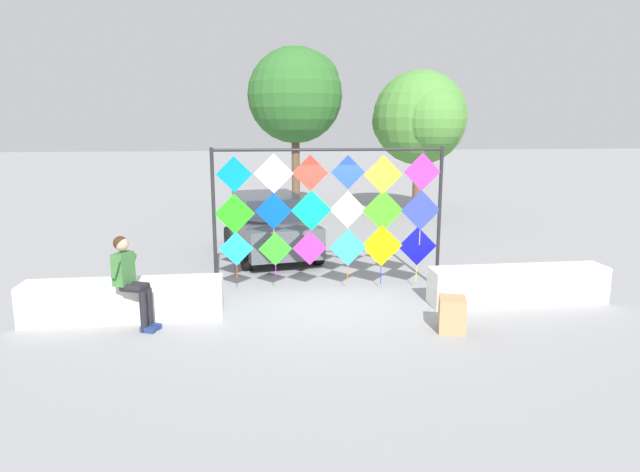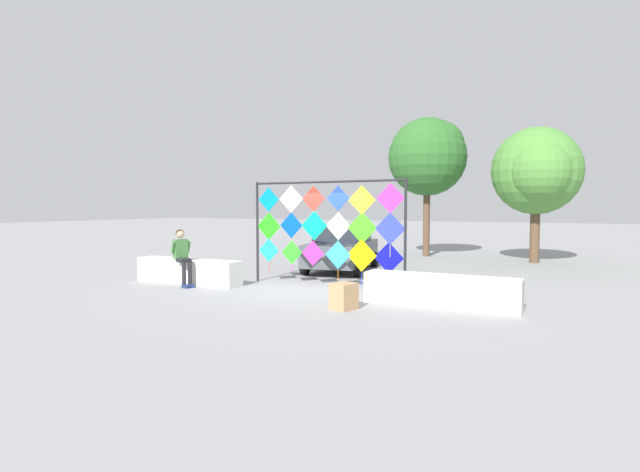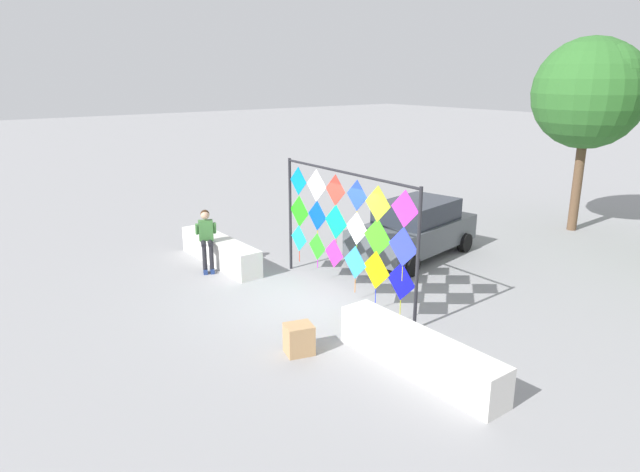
{
  "view_description": "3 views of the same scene",
  "coord_description": "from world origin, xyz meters",
  "px_view_note": "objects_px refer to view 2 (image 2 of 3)",
  "views": [
    {
      "loc": [
        -1.37,
        -9.71,
        3.27
      ],
      "look_at": [
        -0.07,
        0.45,
        1.2
      ],
      "focal_mm": 31.15,
      "sensor_mm": 36.0,
      "label": 1
    },
    {
      "loc": [
        6.13,
        -11.01,
        2.15
      ],
      "look_at": [
        0.32,
        0.2,
        1.4
      ],
      "focal_mm": 28.15,
      "sensor_mm": 36.0,
      "label": 2
    },
    {
      "loc": [
        9.29,
        -6.81,
        4.82
      ],
      "look_at": [
        0.02,
        0.24,
        1.46
      ],
      "focal_mm": 31.66,
      "sensor_mm": 36.0,
      "label": 3
    }
  ],
  "objects_px": {
    "kite_display_rack": "(327,223)",
    "tree_palm_like": "(534,173)",
    "parked_car": "(342,247)",
    "tree_broadleaf": "(430,155)",
    "cardboard_box_small": "(344,296)",
    "seated_vendor": "(182,253)"
  },
  "relations": [
    {
      "from": "kite_display_rack",
      "to": "tree_palm_like",
      "type": "xyz_separation_m",
      "value": [
        4.36,
        8.7,
        1.7
      ]
    },
    {
      "from": "parked_car",
      "to": "tree_palm_like",
      "type": "height_order",
      "value": "tree_palm_like"
    },
    {
      "from": "tree_palm_like",
      "to": "tree_broadleaf",
      "type": "relative_size",
      "value": 0.87
    },
    {
      "from": "tree_palm_like",
      "to": "tree_broadleaf",
      "type": "height_order",
      "value": "tree_broadleaf"
    },
    {
      "from": "cardboard_box_small",
      "to": "tree_broadleaf",
      "type": "xyz_separation_m",
      "value": [
        -1.4,
        11.75,
        4.04
      ]
    },
    {
      "from": "seated_vendor",
      "to": "parked_car",
      "type": "distance_m",
      "value": 5.54
    },
    {
      "from": "kite_display_rack",
      "to": "parked_car",
      "type": "distance_m",
      "value": 3.62
    },
    {
      "from": "seated_vendor",
      "to": "kite_display_rack",
      "type": "bearing_deg",
      "value": 25.23
    },
    {
      "from": "seated_vendor",
      "to": "parked_car",
      "type": "xyz_separation_m",
      "value": [
        2.42,
        4.98,
        -0.13
      ]
    },
    {
      "from": "kite_display_rack",
      "to": "tree_broadleaf",
      "type": "bearing_deg",
      "value": 88.88
    },
    {
      "from": "kite_display_rack",
      "to": "cardboard_box_small",
      "type": "bearing_deg",
      "value": -56.69
    },
    {
      "from": "seated_vendor",
      "to": "tree_broadleaf",
      "type": "height_order",
      "value": "tree_broadleaf"
    },
    {
      "from": "cardboard_box_small",
      "to": "tree_broadleaf",
      "type": "relative_size",
      "value": 0.09
    },
    {
      "from": "tree_broadleaf",
      "to": "kite_display_rack",
      "type": "bearing_deg",
      "value": -91.12
    },
    {
      "from": "seated_vendor",
      "to": "parked_car",
      "type": "height_order",
      "value": "same"
    },
    {
      "from": "parked_car",
      "to": "tree_palm_like",
      "type": "distance_m",
      "value": 8.11
    },
    {
      "from": "tree_palm_like",
      "to": "tree_broadleaf",
      "type": "bearing_deg",
      "value": 171.31
    },
    {
      "from": "kite_display_rack",
      "to": "tree_palm_like",
      "type": "height_order",
      "value": "tree_palm_like"
    },
    {
      "from": "parked_car",
      "to": "tree_palm_like",
      "type": "bearing_deg",
      "value": 44.56
    },
    {
      "from": "cardboard_box_small",
      "to": "tree_palm_like",
      "type": "xyz_separation_m",
      "value": [
        2.77,
        11.11,
        3.13
      ]
    },
    {
      "from": "cardboard_box_small",
      "to": "tree_palm_like",
      "type": "distance_m",
      "value": 11.87
    },
    {
      "from": "kite_display_rack",
      "to": "tree_palm_like",
      "type": "distance_m",
      "value": 9.88
    }
  ]
}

